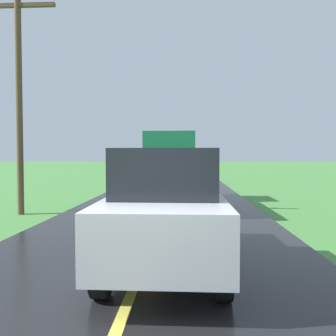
{
  "coord_description": "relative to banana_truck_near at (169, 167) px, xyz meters",
  "views": [
    {
      "loc": [
        0.71,
        -2.61,
        1.9
      ],
      "look_at": [
        0.02,
        10.65,
        1.4
      ],
      "focal_mm": 35.74,
      "sensor_mm": 36.0,
      "label": 1
    }
  ],
  "objects": [
    {
      "name": "utility_pole_roadside",
      "position": [
        -4.64,
        -2.57,
        2.39
      ],
      "size": [
        2.4,
        0.2,
        7.03
      ],
      "color": "brown",
      "rests_on": "ground"
    },
    {
      "name": "following_car",
      "position": [
        0.36,
        -7.64,
        -0.4
      ],
      "size": [
        1.74,
        4.1,
        1.92
      ],
      "color": "#B7BABF",
      "rests_on": "road_surface"
    },
    {
      "name": "banana_truck_near",
      "position": [
        0.0,
        0.0,
        0.0
      ],
      "size": [
        2.38,
        5.82,
        2.8
      ],
      "color": "#2D2D30",
      "rests_on": "road_surface"
    }
  ]
}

